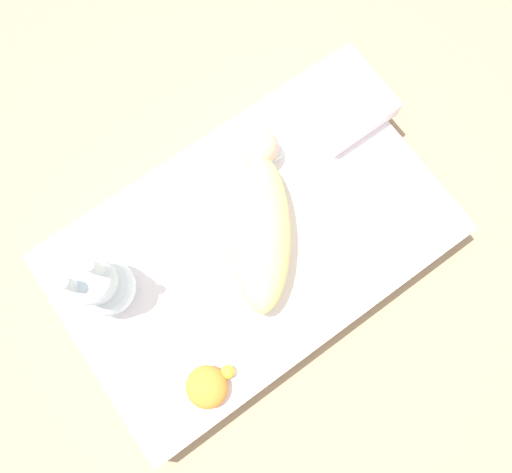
# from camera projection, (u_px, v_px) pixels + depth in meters

# --- Properties ---
(ground_plane) EXTENTS (12.00, 12.00, 0.00)m
(ground_plane) POSITION_uv_depth(u_px,v_px,m) (252.00, 250.00, 1.80)
(ground_plane) COLOR #9E8466
(bed_mattress) EXTENTS (1.29, 0.81, 0.14)m
(bed_mattress) POSITION_uv_depth(u_px,v_px,m) (252.00, 246.00, 1.73)
(bed_mattress) COLOR white
(bed_mattress) RESTS_ON ground_plane
(burp_cloth) EXTENTS (0.20, 0.16, 0.02)m
(burp_cloth) POSITION_uv_depth(u_px,v_px,m) (246.00, 155.00, 1.72)
(burp_cloth) COLOR white
(burp_cloth) RESTS_ON bed_mattress
(swaddled_baby) EXTENTS (0.46, 0.57, 0.17)m
(swaddled_baby) POSITION_uv_depth(u_px,v_px,m) (261.00, 222.00, 1.59)
(swaddled_baby) COLOR #EFDB7F
(swaddled_baby) RESTS_ON bed_mattress
(pillow) EXTENTS (0.29, 0.29, 0.08)m
(pillow) POSITION_uv_depth(u_px,v_px,m) (341.00, 100.00, 1.73)
(pillow) COLOR white
(pillow) RESTS_ON bed_mattress
(bunny_plush) EXTENTS (0.18, 0.18, 0.36)m
(bunny_plush) POSITION_uv_depth(u_px,v_px,m) (102.00, 285.00, 1.49)
(bunny_plush) COLOR silver
(bunny_plush) RESTS_ON bed_mattress
(turtle_plush) EXTENTS (0.16, 0.13, 0.07)m
(turtle_plush) POSITION_uv_depth(u_px,v_px,m) (208.00, 386.00, 1.52)
(turtle_plush) COLOR orange
(turtle_plush) RESTS_ON bed_mattress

